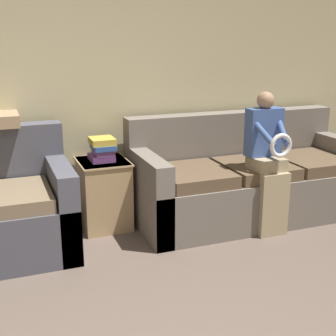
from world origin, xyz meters
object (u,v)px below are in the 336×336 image
(couch_main, at_px, (246,181))
(book_stack, at_px, (102,149))
(child_left_seated, at_px, (268,158))
(side_shelf, at_px, (104,193))

(couch_main, distance_m, book_stack, 1.43)
(child_left_seated, distance_m, book_stack, 1.47)
(couch_main, bearing_deg, side_shelf, 171.12)
(book_stack, bearing_deg, couch_main, -9.24)
(child_left_seated, bearing_deg, side_shelf, 155.70)
(child_left_seated, bearing_deg, couch_main, 86.25)
(couch_main, height_order, book_stack, couch_main)
(couch_main, relative_size, side_shelf, 3.52)
(book_stack, bearing_deg, side_shelf, -106.67)
(couch_main, distance_m, child_left_seated, 0.51)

